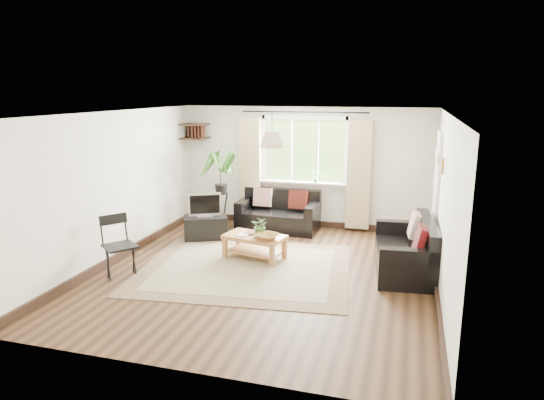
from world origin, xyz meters
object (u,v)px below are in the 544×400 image
(palm_stand, at_px, (221,190))
(sofa_back, at_px, (278,212))
(folding_chair, at_px, (120,247))
(sofa_right, at_px, (405,247))
(coffee_table, at_px, (255,247))
(tv_stand, at_px, (206,228))

(palm_stand, bearing_deg, sofa_back, 11.47)
(sofa_back, distance_m, folding_chair, 3.42)
(sofa_right, height_order, coffee_table, sofa_right)
(sofa_right, distance_m, folding_chair, 4.26)
(tv_stand, xyz_separation_m, folding_chair, (-0.44, -2.10, 0.25))
(coffee_table, bearing_deg, palm_stand, 127.97)
(tv_stand, bearing_deg, palm_stand, 60.33)
(sofa_back, relative_size, folding_chair, 1.72)
(folding_chair, bearing_deg, coffee_table, -15.01)
(tv_stand, bearing_deg, coffee_table, -59.62)
(sofa_back, height_order, coffee_table, sofa_back)
(sofa_right, xyz_separation_m, tv_stand, (-3.59, 0.73, -0.18))
(sofa_back, bearing_deg, coffee_table, -85.77)
(sofa_back, bearing_deg, tv_stand, -139.14)
(sofa_back, bearing_deg, palm_stand, -166.83)
(sofa_back, xyz_separation_m, coffee_table, (0.08, -1.74, -0.17))
(sofa_right, bearing_deg, tv_stand, -107.19)
(tv_stand, distance_m, folding_chair, 2.16)
(folding_chair, bearing_deg, palm_stand, 27.34)
(sofa_right, relative_size, tv_stand, 2.09)
(sofa_back, relative_size, coffee_table, 1.60)
(sofa_back, distance_m, tv_stand, 1.49)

